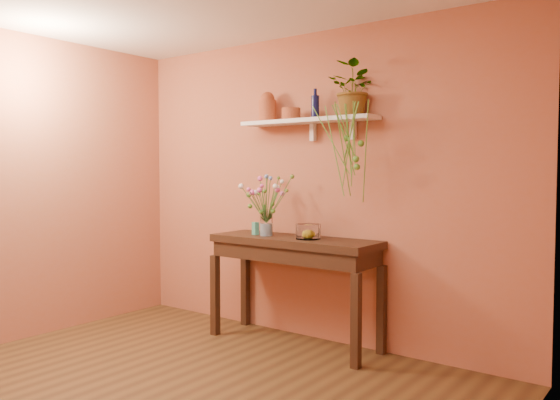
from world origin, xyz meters
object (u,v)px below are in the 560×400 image
Objects in this scene: terracotta_jug at (268,107)px; glass_vase at (266,225)px; sideboard at (294,253)px; blue_bottle at (315,107)px; bouquet at (266,193)px; glass_bowl at (308,232)px; spider_plant at (355,89)px.

terracotta_jug reaches higher than glass_vase.
sideboard is 1.27m from blue_bottle.
blue_bottle is 1.11× the size of glass_vase.
bouquet is at bearing 156.25° from glass_vase.
sideboard is at bearing 8.67° from glass_vase.
blue_bottle is 1.22× the size of glass_bowl.
sideboard is 7.26× the size of glass_bowl.
terracotta_jug is 1.28× the size of glass_bowl.
glass_bowl is (0.44, 0.02, -0.32)m from bouquet.
glass_vase is (-0.76, -0.19, -1.14)m from spider_plant.
bouquet is (-0.39, -0.20, -0.75)m from blue_bottle.
bouquet is at bearing -177.33° from glass_bowl.
spider_plant is at bearing 17.32° from sideboard.
terracotta_jug is 1.05× the size of blue_bottle.
glass_vase is at bearing -176.61° from glass_bowl.
bouquet reaches higher than glass_bowl.
spider_plant is 0.88× the size of bouquet.
terracotta_jug is at bearing 123.35° from bouquet.
bouquet is 0.54m from glass_bowl.
terracotta_jug is (-0.39, 0.14, 1.28)m from sideboard.
terracotta_jug is 1.07m from glass_vase.
glass_bowl is at bearing -153.16° from spider_plant.
bouquet is (-0.77, -0.19, -0.86)m from spider_plant.
blue_bottle reaches higher than glass_bowl.
glass_bowl is at bearing -73.85° from blue_bottle.
sideboard is 0.36m from glass_vase.
blue_bottle is 1.11m from glass_vase.
glass_vase reaches higher than sideboard.
glass_vase is at bearing -165.65° from spider_plant.
terracotta_jug reaches higher than blue_bottle.
terracotta_jug is at bearing 160.50° from sideboard.
glass_bowl is at bearing -15.67° from terracotta_jug.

